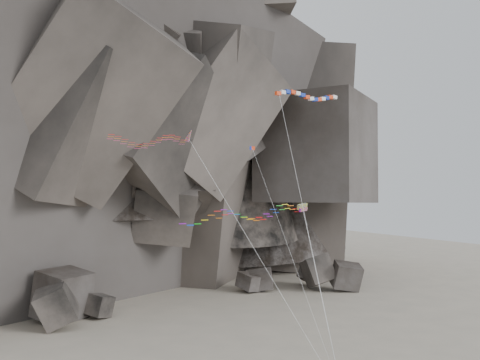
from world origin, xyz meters
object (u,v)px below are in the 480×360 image
delta_kite (146,140)px  banner_kite (308,98)px  pennant_kite (267,189)px  parafoil_kite (240,214)px

delta_kite → banner_kite: banner_kite is taller
delta_kite → pennant_kite: bearing=-2.1°
pennant_kite → delta_kite: bearing=177.5°
banner_kite → delta_kite: bearing=-178.9°
delta_kite → pennant_kite: (12.64, -2.03, -4.74)m
delta_kite → pennant_kite: delta_kite is taller
banner_kite → pennant_kite: 13.33m
parafoil_kite → banner_kite: bearing=-12.3°
banner_kite → pennant_kite: (-7.64, -2.68, -10.59)m
parafoil_kite → pennant_kite: (1.85, -2.35, 2.70)m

